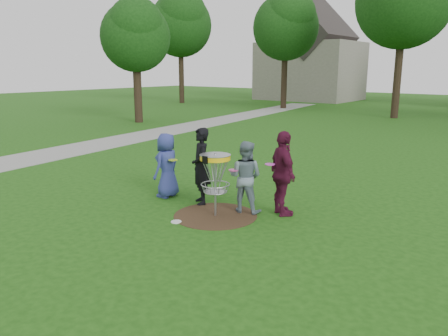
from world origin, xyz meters
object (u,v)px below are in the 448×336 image
Objects in this scene: player_blue at (167,165)px; player_maroon at (283,174)px; player_black at (201,166)px; player_grey at (245,177)px; disc_golf_basket at (215,170)px.

player_maroon reaches higher than player_blue.
player_black is 1.97m from player_maroon.
player_maroon is at bearing 51.10° from player_black.
player_black reaches higher than player_grey.
player_grey is at bearing 89.70° from player_blue.
player_grey is 0.86× the size of player_maroon.
player_black is (1.02, 0.10, 0.10)m from player_blue.
player_grey is at bearing 58.48° from player_maroon.
player_blue is 2.18m from player_grey.
player_grey is (2.17, 0.25, 0.00)m from player_blue.
player_maroon is (0.76, 0.31, 0.13)m from player_grey.
player_blue is 0.88× the size of player_black.
player_blue is at bearing 46.97° from player_maroon.
player_maroon is (2.93, 0.56, 0.13)m from player_blue.
disc_golf_basket is at bearing 71.37° from player_blue.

